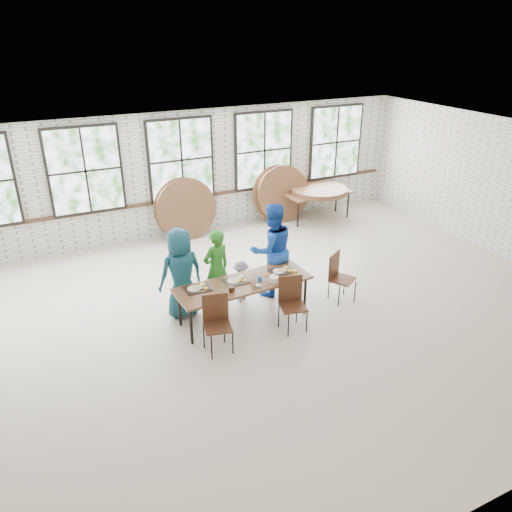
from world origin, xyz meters
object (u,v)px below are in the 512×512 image
(chair_near_right, at_px, (292,299))
(storage_table, at_px, (319,195))
(dining_table, at_px, (243,285))
(chair_near_left, at_px, (217,318))

(chair_near_right, relative_size, storage_table, 0.51)
(dining_table, bearing_deg, chair_near_right, -44.81)
(chair_near_left, height_order, chair_near_right, same)
(chair_near_right, bearing_deg, dining_table, 151.07)
(chair_near_left, xyz_separation_m, chair_near_right, (1.38, 0.01, 0.00))
(dining_table, xyz_separation_m, chair_near_left, (-0.75, -0.59, -0.13))
(chair_near_left, xyz_separation_m, storage_table, (4.66, 4.30, 0.13))
(dining_table, bearing_deg, chair_near_left, -144.27)
(chair_near_left, height_order, storage_table, chair_near_left)
(chair_near_right, bearing_deg, chair_near_left, -166.24)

